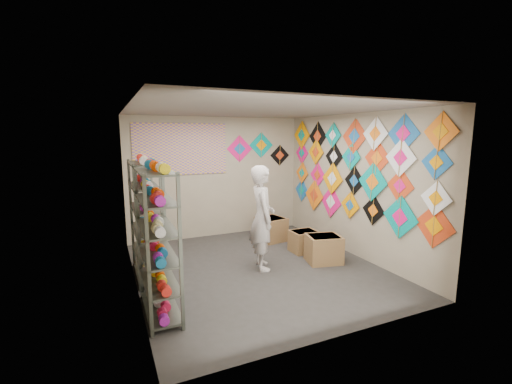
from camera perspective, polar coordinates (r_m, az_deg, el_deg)
name	(u,v)px	position (r m, az deg, el deg)	size (l,w,h in m)	color
ground	(258,268)	(6.12, 0.30, -12.59)	(4.50, 4.50, 0.00)	#2E2B28
room_walls	(258,175)	(5.71, 0.31, 2.89)	(4.50, 4.50, 4.50)	tan
shelf_rack_front	(158,243)	(4.56, -16.05, -8.13)	(0.40, 1.10, 1.90)	#4C5147
shelf_rack_back	(146,220)	(5.80, -17.89, -4.44)	(0.40, 1.10, 1.90)	#4C5147
string_spools	(151,224)	(5.15, -17.14, -5.04)	(0.12, 2.36, 0.12)	#E81949
kite_wall_display	(352,170)	(6.78, 15.73, 3.51)	(0.06, 4.35, 2.07)	red
back_wall_kites	(258,149)	(8.14, 0.34, 7.14)	(1.62, 0.02, 0.81)	#EF1175
poster	(181,149)	(7.56, -12.38, 6.99)	(2.00, 0.01, 1.10)	#724BA4
shopkeeper	(262,218)	(5.88, 1.04, -4.29)	(0.57, 0.74, 1.80)	beige
carton_a	(324,249)	(6.44, 11.20, -9.28)	(0.60, 0.50, 0.50)	olive
carton_b	(304,241)	(6.94, 7.99, -8.13)	(0.52, 0.42, 0.42)	olive
carton_c	(271,229)	(7.59, 2.53, -6.16)	(0.53, 0.58, 0.51)	olive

